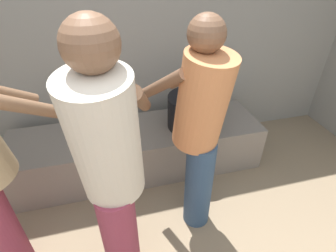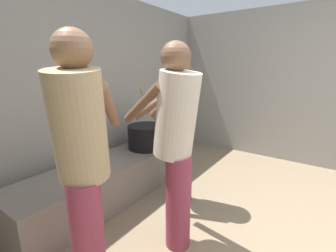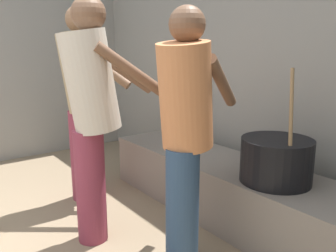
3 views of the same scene
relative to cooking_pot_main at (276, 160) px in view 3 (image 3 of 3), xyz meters
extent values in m
cube|color=gray|center=(-0.62, 0.56, 0.57)|extent=(5.16, 0.20, 2.31)
cube|color=slate|center=(-0.51, 0.04, -0.37)|extent=(2.27, 0.60, 0.44)
cylinder|color=black|center=(0.00, 0.00, 0.00)|extent=(0.47, 0.47, 0.29)
cylinder|color=#937047|center=(0.08, 0.00, 0.34)|extent=(0.18, 0.21, 0.51)
cylinder|color=navy|center=(-0.18, -0.65, -0.22)|extent=(0.20, 0.20, 0.74)
cylinder|color=#D17F4C|center=(-0.19, -0.62, 0.45)|extent=(0.44, 0.47, 0.63)
sphere|color=brown|center=(-0.19, -0.62, 0.84)|extent=(0.20, 0.20, 0.20)
cylinder|color=brown|center=(-0.17, -0.36, 0.52)|extent=(0.26, 0.44, 0.35)
cylinder|color=brown|center=(-0.41, -0.48, 0.52)|extent=(0.26, 0.44, 0.35)
cylinder|color=#8C3347|center=(-1.44, -0.74, -0.19)|extent=(0.20, 0.20, 0.79)
cylinder|color=tan|center=(-1.42, -0.72, 0.52)|extent=(0.49, 0.48, 0.67)
sphere|color=brown|center=(-1.41, -0.71, 0.94)|extent=(0.22, 0.22, 0.22)
cylinder|color=brown|center=(-1.15, -0.67, 0.59)|extent=(0.41, 0.36, 0.37)
cylinder|color=brown|center=(-1.32, -0.46, 0.59)|extent=(0.41, 0.36, 0.37)
cylinder|color=#8C3347|center=(-0.76, -0.97, -0.20)|extent=(0.20, 0.20, 0.78)
cylinder|color=beige|center=(-0.76, -0.94, 0.51)|extent=(0.38, 0.45, 0.67)
sphere|color=brown|center=(-0.75, -0.93, 0.92)|extent=(0.22, 0.22, 0.22)
cylinder|color=brown|center=(-0.57, -0.74, 0.58)|extent=(0.18, 0.48, 0.36)
cylinder|color=brown|center=(-0.83, -0.68, 0.58)|extent=(0.18, 0.48, 0.36)
camera|label=1|loc=(-0.72, -1.87, 1.19)|focal=27.80mm
camera|label=2|loc=(-2.17, -1.86, 0.85)|focal=25.11mm
camera|label=3|loc=(1.29, -1.86, 0.71)|focal=36.76mm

